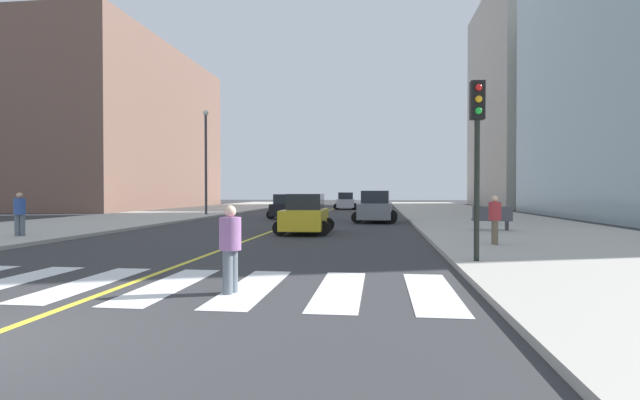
{
  "coord_description": "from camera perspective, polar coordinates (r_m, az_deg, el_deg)",
  "views": [
    {
      "loc": [
        5.28,
        -5.63,
        1.96
      ],
      "look_at": [
        0.62,
        32.46,
        1.31
      ],
      "focal_mm": 27.25,
      "sensor_mm": 36.0,
      "label": 1
    }
  ],
  "objects": [
    {
      "name": "sidewalk_kerb_east",
      "position": [
        26.61,
        22.07,
        -3.16
      ],
      "size": [
        10.0,
        120.0,
        0.15
      ],
      "primitive_type": "cube",
      "color": "#B2ADA3",
      "rests_on": "ground"
    },
    {
      "name": "car_gray_fourth",
      "position": [
        31.48,
        6.52,
        -0.88
      ],
      "size": [
        2.95,
        4.61,
        2.03
      ],
      "rotation": [
        0.0,
        0.0,
        3.1
      ],
      "color": "slate",
      "rests_on": "ground"
    },
    {
      "name": "pedestrian_crossing",
      "position": [
        9.52,
        -10.5,
        -5.22
      ],
      "size": [
        0.42,
        0.42,
        1.7
      ],
      "rotation": [
        0.0,
        0.0,
        4.43
      ],
      "color": "slate",
      "rests_on": "ground"
    },
    {
      "name": "street_lamp",
      "position": [
        40.01,
        -13.26,
        5.31
      ],
      "size": [
        0.44,
        0.44,
        8.33
      ],
      "color": "#38383D",
      "rests_on": "sidewalk_kerb_west"
    },
    {
      "name": "car_black_nearest",
      "position": [
        35.93,
        -3.93,
        -0.83
      ],
      "size": [
        2.51,
        4.0,
        1.78
      ],
      "rotation": [
        0.0,
        0.0,
        -0.01
      ],
      "color": "black",
      "rests_on": "ground"
    },
    {
      "name": "traffic_light_near_corner",
      "position": [
        13.4,
        17.99,
        7.33
      ],
      "size": [
        0.36,
        0.41,
        4.7
      ],
      "rotation": [
        0.0,
        0.0,
        3.14
      ],
      "color": "black",
      "rests_on": "sidewalk_kerb_east"
    },
    {
      "name": "pedestrian_walking_west",
      "position": [
        23.35,
        -31.8,
        -1.21
      ],
      "size": [
        0.44,
        0.44,
        1.78
      ],
      "rotation": [
        0.0,
        0.0,
        0.49
      ],
      "color": "slate",
      "rests_on": "sidewalk_kerb_west"
    },
    {
      "name": "car_silver_third",
      "position": [
        54.04,
        3.04,
        -0.17
      ],
      "size": [
        2.75,
        4.29,
        1.88
      ],
      "rotation": [
        0.0,
        0.0,
        3.19
      ],
      "color": "#B7B7BC",
      "rests_on": "ground"
    },
    {
      "name": "park_bench",
      "position": [
        24.21,
        19.54,
        -2.09
      ],
      "size": [
        1.84,
        0.71,
        1.12
      ],
      "rotation": [
        0.0,
        0.0,
        1.48
      ],
      "color": "#47474C",
      "rests_on": "sidewalk_kerb_east"
    },
    {
      "name": "parking_garage_concrete",
      "position": [
        71.89,
        25.82,
        10.56
      ],
      "size": [
        18.0,
        24.0,
        28.08
      ],
      "primitive_type": "cube",
      "color": "#B2ADA3",
      "rests_on": "ground"
    },
    {
      "name": "low_rise_brick_west",
      "position": [
        65.55,
        -22.87,
        7.6
      ],
      "size": [
        16.0,
        32.0,
        19.21
      ],
      "primitive_type": "cube",
      "color": "brown",
      "rests_on": "ground"
    },
    {
      "name": "crosswalk_paint",
      "position": [
        11.15,
        -21.69,
        -9.19
      ],
      "size": [
        13.5,
        4.0,
        0.01
      ],
      "color": "silver",
      "rests_on": "ground"
    },
    {
      "name": "car_yellow_second",
      "position": [
        22.92,
        -1.75,
        -1.76
      ],
      "size": [
        2.66,
        4.2,
        1.86
      ],
      "rotation": [
        0.0,
        0.0,
        3.17
      ],
      "color": "gold",
      "rests_on": "ground"
    },
    {
      "name": "pedestrian_waiting_east",
      "position": [
        17.7,
        19.85,
        -1.95
      ],
      "size": [
        0.42,
        0.42,
        1.68
      ],
      "rotation": [
        0.0,
        0.0,
        1.54
      ],
      "color": "brown",
      "rests_on": "sidewalk_kerb_east"
    },
    {
      "name": "sidewalk_kerb_west",
      "position": [
        31.08,
        -27.29,
        -2.61
      ],
      "size": [
        10.0,
        120.0,
        0.15
      ],
      "primitive_type": "cube",
      "color": "#B2ADA3",
      "rests_on": "ground"
    },
    {
      "name": "lane_divider_paint",
      "position": [
        45.98,
        0.38,
        -1.46
      ],
      "size": [
        0.16,
        80.0,
        0.01
      ],
      "primitive_type": "cube",
      "color": "yellow",
      "rests_on": "ground"
    }
  ]
}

